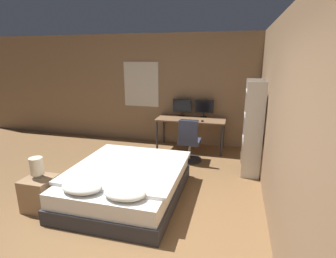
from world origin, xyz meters
TOP-DOWN VIEW (x-y plane):
  - ground_plane at (0.00, 0.00)m, footprint 20.00×20.00m
  - wall_back at (-0.01, 4.21)m, footprint 12.00×0.08m
  - wall_side_right at (1.91, 1.50)m, footprint 0.06×12.00m
  - bed at (-0.20, 1.29)m, footprint 1.67×1.99m
  - nightstand at (-1.28, 0.68)m, footprint 0.41×0.42m
  - bedside_lamp at (-1.28, 0.68)m, footprint 0.19×0.19m
  - desk at (0.36, 3.80)m, footprint 1.60×0.69m
  - monitor_left at (0.10, 4.04)m, footprint 0.45×0.16m
  - monitor_right at (0.63, 4.04)m, footprint 0.45×0.16m
  - keyboard at (0.36, 3.56)m, footprint 0.41×0.13m
  - computer_mouse at (0.66, 3.56)m, footprint 0.07×0.05m
  - office_chair at (0.47, 3.00)m, footprint 0.52×0.52m
  - bookshelf at (1.70, 2.75)m, footprint 0.32×0.74m

SIDE VIEW (x-z plane):
  - ground_plane at x=0.00m, z-range 0.00..0.00m
  - nightstand at x=-1.28m, z-range 0.00..0.48m
  - bed at x=-0.20m, z-range -0.04..0.54m
  - office_chair at x=0.47m, z-range -0.10..0.82m
  - bedside_lamp at x=-1.28m, z-range 0.50..0.81m
  - desk at x=0.36m, z-range 0.29..1.04m
  - keyboard at x=0.36m, z-range 0.75..0.76m
  - computer_mouse at x=0.66m, z-range 0.75..0.78m
  - bookshelf at x=1.70m, z-range 0.08..1.83m
  - monitor_left at x=0.10m, z-range 0.78..1.19m
  - monitor_right at x=0.63m, z-range 0.78..1.19m
  - wall_side_right at x=1.91m, z-range 0.00..2.70m
  - wall_back at x=-0.01m, z-range 0.00..2.70m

